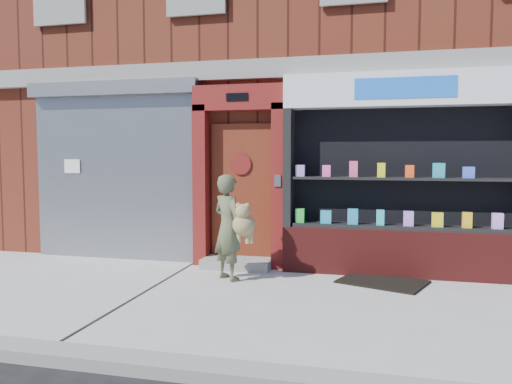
% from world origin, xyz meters
% --- Properties ---
extents(ground, '(80.00, 80.00, 0.00)m').
position_xyz_m(ground, '(0.00, 0.00, 0.00)').
color(ground, '#9E9E99').
rests_on(ground, ground).
extents(curb, '(60.00, 0.30, 0.12)m').
position_xyz_m(curb, '(0.00, -2.15, 0.06)').
color(curb, gray).
rests_on(curb, ground).
extents(building, '(12.00, 8.16, 8.00)m').
position_xyz_m(building, '(-0.00, 5.99, 4.00)').
color(building, '#592014').
rests_on(building, ground).
extents(shutter_bay, '(3.10, 0.30, 3.04)m').
position_xyz_m(shutter_bay, '(-3.00, 1.93, 1.72)').
color(shutter_bay, gray).
rests_on(shutter_bay, ground).
extents(red_door_bay, '(1.52, 0.58, 2.90)m').
position_xyz_m(red_door_bay, '(-0.75, 1.86, 1.46)').
color(red_door_bay, '#5F1210').
rests_on(red_door_bay, ground).
extents(pharmacy_bay, '(3.50, 0.41, 3.00)m').
position_xyz_m(pharmacy_bay, '(1.75, 1.81, 1.37)').
color(pharmacy_bay, '#5E1916').
rests_on(pharmacy_bay, ground).
extents(woman, '(0.75, 0.62, 1.52)m').
position_xyz_m(woman, '(-0.64, 0.96, 0.77)').
color(woman, '#4D5337').
rests_on(woman, ground).
extents(doormat, '(1.34, 1.14, 0.03)m').
position_xyz_m(doormat, '(1.49, 1.30, 0.01)').
color(doormat, black).
rests_on(doormat, ground).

